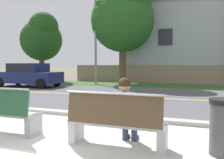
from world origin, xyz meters
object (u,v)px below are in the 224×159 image
streetlamp (97,31)px  shade_tree_far_left (42,37)px  trash_bin (224,127)px  seated_person_olive (126,109)px  car_navy_near (28,74)px  bench_left (0,112)px  bench_right (115,123)px  shade_tree_left (124,15)px

streetlamp → shade_tree_far_left: bearing=168.9°
shade_tree_far_left → trash_bin: shade_tree_far_left is taller
seated_person_olive → car_navy_near: car_navy_near is taller
shade_tree_far_left → trash_bin: bearing=-44.8°
car_navy_near → shade_tree_far_left: (-2.13, 4.41, 2.95)m
bench_left → bench_right: size_ratio=1.00×
bench_left → seated_person_olive: size_ratio=1.41×
bench_left → streetlamp: streetlamp is taller
bench_left → shade_tree_left: (-1.12, 13.04, 4.69)m
car_navy_near → shade_tree_left: bearing=40.5°
bench_left → shade_tree_far_left: (-8.46, 13.00, 3.35)m
car_navy_near → streetlamp: bearing=43.8°
bench_left → streetlamp: bearing=103.6°
trash_bin → car_navy_near: bearing=142.1°
car_navy_near → shade_tree_left: 8.08m
car_navy_near → shade_tree_far_left: shade_tree_far_left is taller
seated_person_olive → bench_left: bearing=-176.5°
seated_person_olive → trash_bin: bearing=3.1°
bench_right → streetlamp: 13.55m
bench_left → trash_bin: size_ratio=1.90×
trash_bin → shade_tree_far_left: bearing=135.2°
shade_tree_left → shade_tree_far_left: bearing=-179.7°
car_navy_near → shade_tree_left: shade_tree_left is taller
streetlamp → shade_tree_left: 2.43m
shade_tree_far_left → trash_bin: 18.40m
bench_left → car_navy_near: bearing=126.4°
streetlamp → trash_bin: bearing=-58.1°
bench_left → bench_right: 2.61m
car_navy_near → trash_bin: (10.71, -8.34, -0.38)m
streetlamp → shade_tree_left: (1.75, 1.14, 1.25)m
shade_tree_left → bench_right: bearing=-74.0°
car_navy_near → streetlamp: 5.67m
bench_right → shade_tree_far_left: (-11.08, 13.00, 3.35)m
seated_person_olive → shade_tree_far_left: bearing=131.2°
seated_person_olive → streetlamp: bearing=115.6°
bench_right → car_navy_near: bearing=136.1°
seated_person_olive → streetlamp: (-5.63, 11.74, 3.21)m
shade_tree_left → trash_bin: (5.50, -12.78, -4.67)m
streetlamp → shade_tree_far_left: (-5.59, 1.10, -0.09)m
shade_tree_left → streetlamp: bearing=-147.0°
bench_right → streetlamp: bearing=114.7°
bench_left → shade_tree_far_left: shade_tree_far_left is taller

